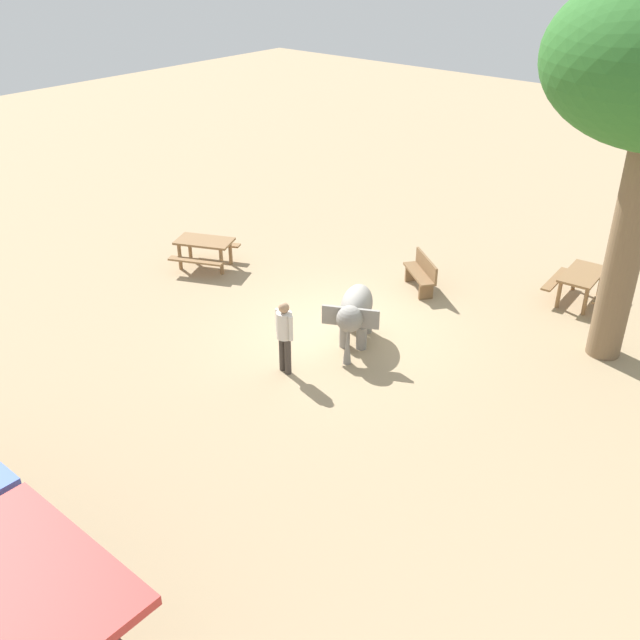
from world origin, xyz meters
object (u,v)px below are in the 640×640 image
object	(u,v)px
person_handler	(284,332)
picnic_table_far	(205,247)
elephant	(355,311)
wooden_bench	(422,273)
picnic_table_near	(582,280)

from	to	relation	value
person_handler	picnic_table_far	xyz separation A→B (m)	(5.18, -2.43, -0.36)
picnic_table_far	person_handler	bearing A→B (deg)	130.05
elephant	picnic_table_far	xyz separation A→B (m)	(5.58, -0.59, -0.22)
person_handler	wooden_bench	world-z (taller)	person_handler
wooden_bench	picnic_table_near	world-z (taller)	wooden_bench
person_handler	picnic_table_far	distance (m)	5.74
person_handler	picnic_table_near	world-z (taller)	person_handler
elephant	picnic_table_far	world-z (taller)	elephant
wooden_bench	picnic_table_far	xyz separation A→B (m)	(5.24, 2.62, 0.12)
person_handler	wooden_bench	distance (m)	5.07
wooden_bench	elephant	bearing A→B (deg)	133.14
person_handler	picnic_table_near	size ratio (longest dim) A/B	1.00
wooden_bench	picnic_table_near	bearing A→B (deg)	-112.63
wooden_bench	picnic_table_far	world-z (taller)	wooden_bench
picnic_table_far	wooden_bench	bearing A→B (deg)	-178.29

